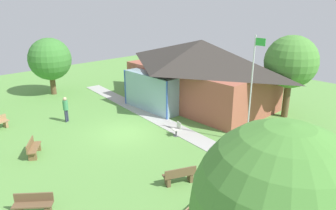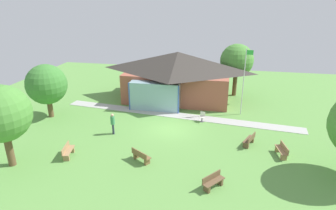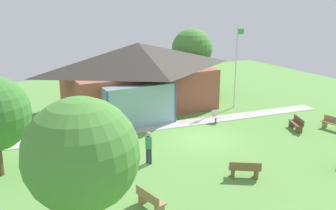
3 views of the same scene
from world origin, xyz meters
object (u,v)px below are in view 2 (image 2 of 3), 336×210
at_px(bench_lawn_far_right, 282,151).
at_px(bench_front_left, 68,151).
at_px(bench_front_center, 141,156).
at_px(visitor_strolling_lawn, 113,122).
at_px(patio_chair_lawn_spare, 202,117).
at_px(pavilion, 177,75).
at_px(tree_west_hedge, 47,85).
at_px(flagpole, 244,79).
at_px(bench_mid_right, 249,140).
at_px(tree_lawn_corner, 1,114).
at_px(bench_front_right, 213,182).
at_px(tree_behind_pavilion_right, 237,61).

xyz_separation_m(bench_lawn_far_right, bench_front_left, (-14.47, -2.98, 0.00)).
bearing_deg(bench_front_center, visitor_strolling_lawn, 166.10).
bearing_deg(bench_front_left, visitor_strolling_lawn, 143.90).
bearing_deg(patio_chair_lawn_spare, bench_front_center, 78.43).
relative_size(pavilion, bench_front_left, 7.46).
distance_m(bench_lawn_far_right, bench_front_left, 14.77).
distance_m(pavilion, tree_west_hedge, 12.72).
distance_m(flagpole, bench_front_center, 12.30).
bearing_deg(bench_mid_right, patio_chair_lawn_spare, 69.76).
xyz_separation_m(flagpole, tree_lawn_corner, (-15.04, -11.81, 0.24)).
xyz_separation_m(bench_mid_right, tree_west_hedge, (-17.52, 2.02, 2.67)).
distance_m(visitor_strolling_lawn, tree_west_hedge, 7.55).
bearing_deg(bench_front_right, bench_mid_right, -163.84).
distance_m(tree_west_hedge, tree_lawn_corner, 8.11).
height_order(patio_chair_lawn_spare, tree_west_hedge, tree_west_hedge).
bearing_deg(bench_front_right, patio_chair_lawn_spare, -132.14).
relative_size(pavilion, tree_lawn_corner, 2.14).
height_order(bench_mid_right, bench_front_right, same).
height_order(visitor_strolling_lawn, tree_west_hedge, tree_west_hedge).
distance_m(bench_front_right, tree_lawn_corner, 13.41).
bearing_deg(flagpole, bench_mid_right, -86.42).
distance_m(pavilion, bench_front_right, 15.69).
bearing_deg(bench_mid_right, visitor_strolling_lawn, 114.49).
bearing_deg(bench_front_center, flagpole, 87.58).
distance_m(patio_chair_lawn_spare, tree_west_hedge, 14.07).
distance_m(bench_front_right, visitor_strolling_lawn, 9.86).
bearing_deg(bench_mid_right, bench_front_right, -179.61).
xyz_separation_m(bench_front_right, tree_lawn_corner, (-13.02, -0.17, 3.22)).
bearing_deg(bench_lawn_far_right, bench_front_left, 91.52).
bearing_deg(tree_west_hedge, tree_lawn_corner, -74.88).
distance_m(pavilion, bench_front_center, 13.13).
relative_size(bench_lawn_far_right, tree_lawn_corner, 0.29).
bearing_deg(bench_front_right, tree_behind_pavilion_right, -145.69).
distance_m(flagpole, bench_front_right, 12.18).
distance_m(bench_front_left, patio_chair_lawn_spare, 11.54).
distance_m(patio_chair_lawn_spare, visitor_strolling_lawn, 7.82).
bearing_deg(tree_lawn_corner, bench_mid_right, 20.61).
height_order(bench_lawn_far_right, tree_lawn_corner, tree_lawn_corner).
xyz_separation_m(bench_front_right, bench_front_left, (-9.98, 1.52, 0.00)).
bearing_deg(bench_lawn_far_right, bench_mid_right, 51.64).
xyz_separation_m(pavilion, tree_lawn_corner, (-8.38, -15.00, 1.01)).
relative_size(bench_front_center, tree_west_hedge, 0.31).
height_order(bench_mid_right, bench_lawn_far_right, same).
bearing_deg(flagpole, tree_lawn_corner, -141.85).
height_order(pavilion, bench_mid_right, pavilion).
bearing_deg(pavilion, bench_front_center, -90.95).
bearing_deg(tree_lawn_corner, flagpole, 38.15).
xyz_separation_m(tree_behind_pavilion_right, tree_west_hedge, (-16.60, -9.53, -0.83)).
relative_size(tree_west_hedge, tree_lawn_corner, 0.90).
xyz_separation_m(bench_front_right, bench_front_center, (-4.86, 1.88, 0.00)).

